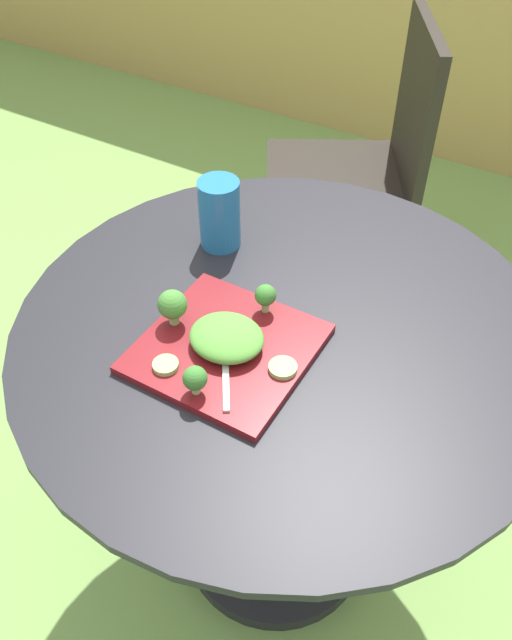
{
  "coord_description": "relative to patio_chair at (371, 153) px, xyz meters",
  "views": [
    {
      "loc": [
        0.35,
        -0.7,
        1.52
      ],
      "look_at": [
        -0.03,
        -0.05,
        0.79
      ],
      "focal_mm": 36.58,
      "sensor_mm": 36.0,
      "label": 1
    }
  ],
  "objects": [
    {
      "name": "cucumber_slice_1",
      "position": [
        0.12,
        -1.16,
        0.25
      ],
      "size": [
        0.04,
        0.04,
        0.01
      ],
      "primitive_type": "cylinder",
      "color": "#8EB766",
      "rests_on": "salad_plate"
    },
    {
      "name": "broccoli_floret_2",
      "position": [
        0.19,
        -0.98,
        0.27
      ],
      "size": [
        0.04,
        0.04,
        0.05
      ],
      "color": "#99B770",
      "rests_on": "salad_plate"
    },
    {
      "name": "salad_plate",
      "position": [
        0.18,
        -1.08,
        0.23
      ],
      "size": [
        0.26,
        0.26,
        0.01
      ],
      "primitive_type": "cube",
      "color": "maroon",
      "rests_on": "patio_table"
    },
    {
      "name": "broccoli_floret_0",
      "position": [
        0.08,
        -1.08,
        0.28
      ],
      "size": [
        0.05,
        0.05,
        0.06
      ],
      "color": "#99B770",
      "rests_on": "salad_plate"
    },
    {
      "name": "fork",
      "position": [
        0.2,
        -1.11,
        0.24
      ],
      "size": [
        0.1,
        0.14,
        0.0
      ],
      "color": "silver",
      "rests_on": "salad_plate"
    },
    {
      "name": "lettuce_mound",
      "position": [
        0.18,
        -1.08,
        0.26
      ],
      "size": [
        0.12,
        0.11,
        0.04
      ],
      "primitive_type": "ellipsoid",
      "color": "#519338",
      "rests_on": "salad_plate"
    },
    {
      "name": "cucumber_slice_0",
      "position": [
        0.28,
        -1.08,
        0.25
      ],
      "size": [
        0.04,
        0.04,
        0.01
      ],
      "primitive_type": "cylinder",
      "color": "#8EB766",
      "rests_on": "salad_plate"
    },
    {
      "name": "patio_table",
      "position": [
        0.23,
        -0.98,
        -0.04
      ],
      "size": [
        0.92,
        0.92,
        0.75
      ],
      "color": "black",
      "rests_on": "ground_plane"
    },
    {
      "name": "broccoli_floret_1",
      "position": [
        0.19,
        -1.18,
        0.27
      ],
      "size": [
        0.04,
        0.04,
        0.05
      ],
      "color": "#99B770",
      "rests_on": "salad_plate"
    },
    {
      "name": "ground_plane",
      "position": [
        0.23,
        -0.98,
        -0.53
      ],
      "size": [
        12.0,
        12.0,
        0.0
      ],
      "primitive_type": "plane",
      "color": "#70994C"
    },
    {
      "name": "drinking_glass",
      "position": [
        0.02,
        -0.84,
        0.29
      ],
      "size": [
        0.08,
        0.08,
        0.14
      ],
      "color": "#236BA8",
      "rests_on": "patio_table"
    },
    {
      "name": "patio_chair",
      "position": [
        0.0,
        0.0,
        0.0
      ],
      "size": [
        0.6,
        0.6,
        0.9
      ],
      "color": "black",
      "rests_on": "ground_plane"
    }
  ]
}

